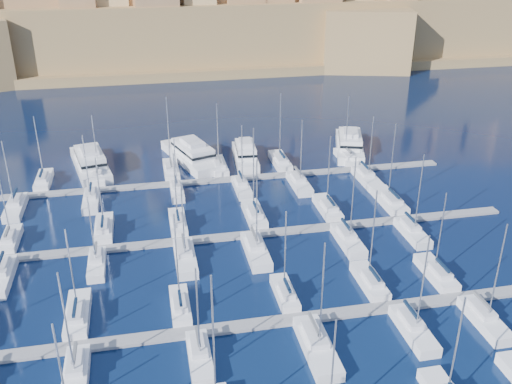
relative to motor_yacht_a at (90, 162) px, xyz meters
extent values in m
plane|color=black|center=(26.75, -42.46, -1.73)|extent=(600.00, 600.00, 0.00)
cube|color=slate|center=(26.75, -54.46, -1.53)|extent=(84.00, 2.00, 0.40)
cube|color=slate|center=(26.75, -32.46, -1.53)|extent=(84.00, 2.00, 0.40)
cube|color=slate|center=(26.75, -10.46, -1.53)|extent=(84.00, 2.00, 0.40)
cylinder|color=#9EA0A8|center=(15.59, -69.50, 7.93)|extent=(0.18, 0.18, 16.42)
cylinder|color=#9EA0A8|center=(26.33, -70.90, 5.28)|extent=(0.18, 0.18, 11.39)
cylinder|color=#9EA0A8|center=(38.89, -70.61, 5.51)|extent=(0.18, 0.18, 11.79)
cube|color=white|center=(1.17, -48.82, -1.19)|extent=(2.79, 9.29, 1.66)
cube|color=silver|center=(1.17, -49.75, -0.01)|extent=(1.95, 4.18, 0.70)
cylinder|color=#9EA0A8|center=(1.17, -48.35, 5.15)|extent=(0.18, 0.18, 11.02)
cube|color=black|center=(1.17, -50.21, 1.04)|extent=(0.35, 3.72, 0.35)
cube|color=white|center=(13.70, -49.53, -1.23)|extent=(2.36, 7.86, 1.59)
cube|color=silver|center=(13.70, -50.32, -0.08)|extent=(1.65, 3.54, 0.70)
cylinder|color=#9EA0A8|center=(13.70, -49.14, 5.66)|extent=(0.18, 0.18, 12.18)
cube|color=black|center=(13.70, -50.71, 0.97)|extent=(0.35, 3.15, 0.35)
cube|color=white|center=(27.31, -49.57, -1.23)|extent=(2.33, 7.78, 1.59)
cube|color=silver|center=(27.31, -50.35, -0.09)|extent=(1.63, 3.50, 0.70)
cylinder|color=#9EA0A8|center=(27.31, -49.18, 5.16)|extent=(0.18, 0.18, 11.20)
cube|color=black|center=(27.31, -50.74, 0.96)|extent=(0.35, 3.11, 0.35)
cube|color=white|center=(39.20, -49.15, -1.21)|extent=(2.59, 8.63, 1.63)
cube|color=silver|center=(39.20, -50.01, -0.04)|extent=(1.81, 3.89, 0.70)
cylinder|color=#9EA0A8|center=(39.20, -48.72, 5.95)|extent=(0.18, 0.18, 12.69)
cube|color=black|center=(39.20, -50.44, 1.01)|extent=(0.35, 3.45, 0.35)
cube|color=white|center=(48.98, -49.06, -1.21)|extent=(2.64, 8.81, 1.64)
cube|color=silver|center=(48.98, -49.94, -0.04)|extent=(1.85, 3.96, 0.70)
cylinder|color=#9EA0A8|center=(48.98, -48.62, 5.30)|extent=(0.18, 0.18, 11.36)
cube|color=black|center=(48.98, -50.38, 1.01)|extent=(0.35, 3.52, 0.35)
cube|color=white|center=(1.81, -59.71, -1.21)|extent=(2.55, 8.50, 1.62)
cube|color=silver|center=(1.81, -58.86, -0.05)|extent=(1.78, 3.82, 0.70)
cylinder|color=#9EA0A8|center=(1.81, -60.14, 5.90)|extent=(0.18, 0.18, 12.60)
cube|color=#595B60|center=(1.81, -58.44, 1.00)|extent=(0.35, 3.40, 0.35)
cube|color=white|center=(15.06, -59.60, -1.22)|extent=(2.48, 8.27, 1.61)
cube|color=silver|center=(15.06, -58.77, -0.06)|extent=(1.74, 3.72, 0.70)
cylinder|color=#9EA0A8|center=(15.06, -60.01, 5.27)|extent=(0.18, 0.18, 11.36)
cube|color=#595B60|center=(15.06, -58.36, 0.99)|extent=(0.35, 3.31, 0.35)
cube|color=white|center=(28.34, -60.60, -1.17)|extent=(3.08, 10.27, 1.71)
cube|color=silver|center=(28.34, -59.57, 0.04)|extent=(2.16, 4.62, 0.70)
cylinder|color=#9EA0A8|center=(28.34, -61.11, 6.33)|extent=(0.18, 0.18, 13.29)
cube|color=#595B60|center=(28.34, -59.06, 1.09)|extent=(0.35, 4.11, 0.35)
cube|color=white|center=(40.48, -59.89, -1.21)|extent=(2.65, 8.84, 1.64)
cube|color=silver|center=(40.48, -59.00, -0.03)|extent=(1.86, 3.98, 0.70)
cylinder|color=#9EA0A8|center=(40.48, -60.33, 5.82)|extent=(0.18, 0.18, 12.41)
cube|color=black|center=(40.48, -58.56, 1.02)|extent=(0.35, 3.54, 0.35)
cube|color=white|center=(49.81, -59.83, -1.21)|extent=(2.62, 8.74, 1.64)
cube|color=silver|center=(49.81, -58.96, -0.04)|extent=(1.84, 3.93, 0.70)
cylinder|color=#9EA0A8|center=(49.81, -60.27, 6.01)|extent=(0.18, 0.18, 12.80)
cube|color=#595B60|center=(49.81, -58.52, 1.01)|extent=(0.35, 3.50, 0.35)
cube|color=white|center=(-10.35, -27.49, -1.23)|extent=(2.39, 7.96, 1.60)
cube|color=silver|center=(-10.35, -28.28, -0.08)|extent=(1.67, 3.58, 0.70)
cylinder|color=#9EA0A8|center=(-10.35, -27.09, 5.49)|extent=(0.18, 0.18, 11.83)
cube|color=#595B60|center=(-10.35, -28.68, 0.97)|extent=(0.35, 3.18, 0.35)
cube|color=white|center=(3.51, -26.88, -1.20)|extent=(2.75, 9.17, 1.66)
cube|color=silver|center=(3.51, -27.80, -0.02)|extent=(1.93, 4.13, 0.70)
cylinder|color=#9EA0A8|center=(3.51, -26.42, 5.25)|extent=(0.18, 0.18, 11.23)
cube|color=black|center=(3.51, -28.26, 1.03)|extent=(0.35, 3.67, 0.35)
cube|color=white|center=(15.14, -27.16, -1.21)|extent=(2.59, 8.62, 1.63)
cube|color=silver|center=(15.14, -28.02, -0.05)|extent=(1.81, 3.88, 0.70)
cylinder|color=#9EA0A8|center=(15.14, -26.72, 5.23)|extent=(0.18, 0.18, 11.25)
cube|color=black|center=(15.14, -28.45, 1.00)|extent=(0.35, 3.45, 0.35)
cube|color=white|center=(27.81, -26.73, -1.19)|extent=(2.84, 9.48, 1.67)
cube|color=silver|center=(27.81, -27.67, 0.00)|extent=(1.99, 4.27, 0.70)
cylinder|color=#9EA0A8|center=(27.81, -26.25, 6.75)|extent=(0.18, 0.18, 14.21)
cube|color=black|center=(27.81, -28.15, 1.05)|extent=(0.35, 3.79, 0.35)
cube|color=white|center=(40.49, -26.87, -1.20)|extent=(2.76, 9.19, 1.66)
cube|color=silver|center=(40.49, -27.79, -0.02)|extent=(1.93, 4.13, 0.70)
cylinder|color=#9EA0A8|center=(40.49, -26.41, 5.67)|extent=(0.18, 0.18, 12.07)
cube|color=black|center=(40.49, -28.25, 1.03)|extent=(0.35, 3.67, 0.35)
cube|color=white|center=(51.93, -26.32, -1.17)|extent=(3.08, 10.28, 1.71)
cube|color=silver|center=(51.93, -27.35, 0.04)|extent=(2.16, 4.63, 0.70)
cylinder|color=#9EA0A8|center=(51.93, -25.81, 6.24)|extent=(0.18, 0.18, 13.11)
cube|color=black|center=(51.93, -27.87, 1.09)|extent=(0.35, 4.11, 0.35)
cube|color=white|center=(-9.73, -38.22, -1.19)|extent=(2.86, 9.52, 1.68)
cube|color=silver|center=(-9.73, -37.27, 0.00)|extent=(2.00, 4.28, 0.70)
cube|color=black|center=(-9.73, -36.80, 1.05)|extent=(0.35, 3.81, 0.35)
cube|color=white|center=(2.91, -37.43, -1.23)|extent=(2.38, 7.93, 1.60)
cube|color=silver|center=(2.91, -36.64, -0.08)|extent=(1.67, 3.57, 0.70)
cylinder|color=#9EA0A8|center=(2.91, -37.83, 4.65)|extent=(0.18, 0.18, 10.16)
cube|color=#595B60|center=(2.91, -36.24, 0.97)|extent=(0.35, 3.17, 0.35)
cube|color=white|center=(15.33, -38.32, -1.18)|extent=(2.91, 9.71, 1.69)
cube|color=silver|center=(15.33, -37.35, 0.01)|extent=(2.04, 4.37, 0.70)
cylinder|color=#9EA0A8|center=(15.33, -38.81, 5.35)|extent=(0.18, 0.18, 11.39)
cube|color=#595B60|center=(15.33, -36.86, 1.06)|extent=(0.35, 3.89, 0.35)
cube|color=white|center=(25.75, -38.41, -1.18)|extent=(2.97, 9.89, 1.69)
cube|color=silver|center=(25.75, -37.42, 0.02)|extent=(2.08, 4.45, 0.70)
cylinder|color=#9EA0A8|center=(25.75, -38.90, 6.64)|extent=(0.18, 0.18, 13.94)
cube|color=#595B60|center=(25.75, -36.93, 1.07)|extent=(0.35, 3.95, 0.35)
cube|color=white|center=(40.16, -38.12, -1.19)|extent=(2.79, 9.30, 1.67)
cube|color=silver|center=(40.16, -37.18, -0.01)|extent=(1.95, 4.19, 0.70)
cylinder|color=#9EA0A8|center=(40.16, -38.58, 6.20)|extent=(0.18, 0.18, 13.13)
cube|color=black|center=(40.16, -36.72, 1.04)|extent=(0.35, 3.72, 0.35)
cube|color=white|center=(50.85, -37.80, -1.21)|extent=(2.60, 8.66, 1.63)
cube|color=silver|center=(50.85, -36.93, -0.04)|extent=(1.82, 3.90, 0.70)
cylinder|color=#9EA0A8|center=(50.85, -38.23, 5.91)|extent=(0.18, 0.18, 12.61)
cube|color=black|center=(50.85, -36.50, 1.01)|extent=(0.35, 3.46, 0.35)
cube|color=white|center=(-8.35, -5.02, -1.20)|extent=(2.67, 8.89, 1.64)
cube|color=silver|center=(-8.35, -5.91, -0.03)|extent=(1.87, 4.00, 0.70)
cylinder|color=#9EA0A8|center=(-8.35, -4.58, 5.50)|extent=(0.18, 0.18, 11.75)
cube|color=black|center=(-8.35, -6.35, 1.02)|extent=(0.35, 3.55, 0.35)
cube|color=white|center=(1.74, -4.89, -1.20)|extent=(2.75, 9.16, 1.66)
cube|color=silver|center=(1.74, -5.80, -0.02)|extent=(1.92, 4.12, 0.70)
cylinder|color=#9EA0A8|center=(1.74, -4.43, 5.27)|extent=(0.18, 0.18, 11.27)
cube|color=#595B60|center=(1.74, -6.26, 1.03)|extent=(0.35, 3.66, 0.35)
cube|color=white|center=(15.55, -4.74, -1.19)|extent=(2.83, 9.45, 1.67)
cube|color=silver|center=(15.55, -5.69, 0.00)|extent=(1.98, 4.25, 0.70)
cylinder|color=#9EA0A8|center=(15.55, -4.27, 6.59)|extent=(0.18, 0.18, 13.89)
cube|color=#595B60|center=(15.55, -6.16, 1.05)|extent=(0.35, 3.78, 0.35)
cube|color=white|center=(25.01, -4.78, -1.19)|extent=(2.81, 9.36, 1.67)
cube|color=silver|center=(25.01, -5.72, -0.01)|extent=(1.97, 4.21, 0.70)
cylinder|color=#9EA0A8|center=(25.01, -4.32, 5.74)|extent=(0.18, 0.18, 12.20)
cube|color=#595B60|center=(25.01, -6.19, 1.04)|extent=(0.35, 3.75, 0.35)
cube|color=white|center=(37.65, -4.57, -1.18)|extent=(2.94, 9.79, 1.69)
cube|color=silver|center=(37.65, -5.55, 0.01)|extent=(2.06, 4.40, 0.70)
cylinder|color=#9EA0A8|center=(37.65, -4.08, 6.32)|extent=(0.18, 0.18, 13.32)
cube|color=black|center=(37.65, -6.04, 1.06)|extent=(0.35, 3.91, 0.35)
cube|color=white|center=(51.49, -5.21, -1.21)|extent=(2.55, 8.51, 1.63)
cube|color=silver|center=(51.49, -6.06, -0.05)|extent=(1.79, 3.83, 0.70)
cylinder|color=#9EA0A8|center=(51.49, -4.78, 5.70)|extent=(0.18, 0.18, 12.20)
cube|color=#595B60|center=(51.49, -6.48, 1.00)|extent=(0.35, 3.41, 0.35)
cube|color=white|center=(-11.57, -16.15, -1.19)|extent=(2.81, 9.36, 1.67)
cube|color=silver|center=(-11.57, -15.21, -0.01)|extent=(1.97, 4.21, 0.70)
cylinder|color=#9EA0A8|center=(-11.57, -16.61, 5.40)|extent=(0.18, 0.18, 11.51)
cube|color=black|center=(-11.57, -14.74, 1.04)|extent=(0.35, 3.74, 0.35)
cube|color=white|center=(0.95, -15.92, -1.20)|extent=(2.68, 8.92, 1.65)
cube|color=silver|center=(0.95, -15.03, -0.03)|extent=(1.87, 4.01, 0.70)
cylinder|color=#9EA0A8|center=(0.95, -16.37, 5.41)|extent=(0.18, 0.18, 11.59)
cube|color=black|center=(0.95, -14.59, 1.02)|extent=(0.35, 3.57, 0.35)
cube|color=white|center=(15.92, -15.18, -1.24)|extent=(2.23, 7.43, 1.57)
cube|color=silver|center=(15.92, -14.44, -0.10)|extent=(1.56, 3.34, 0.70)
cylinder|color=#9EA0A8|center=(15.92, -15.55, 4.34)|extent=(0.18, 0.18, 9.59)
cube|color=black|center=(15.92, -14.07, 0.95)|extent=(0.35, 2.97, 0.35)
cube|color=white|center=(27.73, -15.72, -1.21)|extent=(2.55, 8.51, 1.63)
cube|color=silver|center=(27.73, -14.87, -0.05)|extent=(1.79, 3.83, 0.70)
cylinder|color=#9EA0A8|center=(27.73, -16.14, 5.34)|extent=(0.18, 0.18, 11.48)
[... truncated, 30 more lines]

